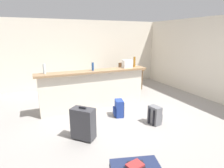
# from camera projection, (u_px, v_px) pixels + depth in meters

# --- Properties ---
(ground_plane) EXTENTS (13.00, 13.00, 0.05)m
(ground_plane) POSITION_uv_depth(u_px,v_px,m) (121.00, 115.00, 4.78)
(ground_plane) COLOR gray
(wall_back) EXTENTS (6.60, 0.10, 2.50)m
(wall_back) POSITION_uv_depth(u_px,v_px,m) (86.00, 54.00, 7.15)
(wall_back) COLOR silver
(wall_back) RESTS_ON ground_plane
(wall_right) EXTENTS (0.10, 6.00, 2.50)m
(wall_right) POSITION_uv_depth(u_px,v_px,m) (203.00, 58.00, 5.91)
(wall_right) COLOR silver
(wall_right) RESTS_ON ground_plane
(partition_half_wall) EXTENTS (2.80, 0.20, 1.02)m
(partition_half_wall) POSITION_uv_depth(u_px,v_px,m) (95.00, 91.00, 4.96)
(partition_half_wall) COLOR silver
(partition_half_wall) RESTS_ON ground_plane
(bar_countertop) EXTENTS (2.96, 0.40, 0.05)m
(bar_countertop) POSITION_uv_depth(u_px,v_px,m) (94.00, 71.00, 4.83)
(bar_countertop) COLOR #93704C
(bar_countertop) RESTS_ON partition_half_wall
(bottle_clear) EXTENTS (0.07, 0.07, 0.23)m
(bottle_clear) POSITION_uv_depth(u_px,v_px,m) (44.00, 69.00, 4.40)
(bottle_clear) COLOR silver
(bottle_clear) RESTS_ON bar_countertop
(bottle_blue) EXTENTS (0.06, 0.06, 0.21)m
(bottle_blue) POSITION_uv_depth(u_px,v_px,m) (93.00, 67.00, 4.77)
(bottle_blue) COLOR #284C89
(bottle_blue) RESTS_ON bar_countertop
(bottle_amber) EXTENTS (0.06, 0.06, 0.29)m
(bottle_amber) POSITION_uv_depth(u_px,v_px,m) (134.00, 62.00, 5.34)
(bottle_amber) COLOR #9E661E
(bottle_amber) RESTS_ON bar_countertop
(grocery_bag) EXTENTS (0.26, 0.18, 0.22)m
(grocery_bag) POSITION_uv_depth(u_px,v_px,m) (127.00, 64.00, 5.19)
(grocery_bag) COLOR silver
(grocery_bag) RESTS_ON bar_countertop
(dining_table) EXTENTS (1.10, 0.80, 0.74)m
(dining_table) POSITION_uv_depth(u_px,v_px,m) (126.00, 72.00, 6.87)
(dining_table) COLOR brown
(dining_table) RESTS_ON ground_plane
(dining_chair_near_partition) EXTENTS (0.43, 0.43, 0.93)m
(dining_chair_near_partition) POSITION_uv_depth(u_px,v_px,m) (131.00, 78.00, 6.42)
(dining_chair_near_partition) COLOR #4C331E
(dining_chair_near_partition) RESTS_ON ground_plane
(dining_chair_far_side) EXTENTS (0.44, 0.44, 0.93)m
(dining_chair_far_side) POSITION_uv_depth(u_px,v_px,m) (122.00, 73.00, 7.36)
(dining_chair_far_side) COLOR #4C331E
(dining_chair_far_side) RESTS_ON ground_plane
(backpack_grey) EXTENTS (0.28, 0.30, 0.42)m
(backpack_grey) POSITION_uv_depth(u_px,v_px,m) (155.00, 115.00, 4.19)
(backpack_grey) COLOR slate
(backpack_grey) RESTS_ON ground_plane
(backpack_blue) EXTENTS (0.29, 0.32, 0.42)m
(backpack_blue) POSITION_uv_depth(u_px,v_px,m) (119.00, 108.00, 4.59)
(backpack_blue) COLOR #233D93
(backpack_blue) RESTS_ON ground_plane
(suitcase_upright_charcoal) EXTENTS (0.48, 0.48, 0.67)m
(suitcase_upright_charcoal) POSITION_uv_depth(u_px,v_px,m) (83.00, 123.00, 3.54)
(suitcase_upright_charcoal) COLOR #38383D
(suitcase_upright_charcoal) RESTS_ON ground_plane
(book_stack) EXTENTS (0.29, 0.24, 0.06)m
(book_stack) POSITION_uv_depth(u_px,v_px,m) (136.00, 165.00, 2.53)
(book_stack) COLOR black
(book_stack) RESTS_ON suitcase_flat_navy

